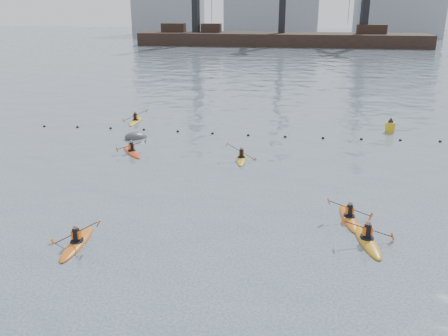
{
  "coord_description": "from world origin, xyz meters",
  "views": [
    {
      "loc": [
        4.8,
        -14.98,
        10.25
      ],
      "look_at": [
        1.51,
        6.13,
        2.8
      ],
      "focal_mm": 38.0,
      "sensor_mm": 36.0,
      "label": 1
    }
  ],
  "objects": [
    {
      "name": "mooring_buoy",
      "position": [
        -7.82,
        20.21,
        0.0
      ],
      "size": [
        2.37,
        2.37,
        1.39
      ],
      "primitive_type": "ellipsoid",
      "rotation": [
        0.0,
        0.21,
        0.79
      ],
      "color": "#424548",
      "rests_on": "ground"
    },
    {
      "name": "kayaker_2",
      "position": [
        -6.85,
        16.34,
        0.1
      ],
      "size": [
        2.55,
        3.09,
        1.08
      ],
      "rotation": [
        0.0,
        0.0,
        0.64
      ],
      "color": "red",
      "rests_on": "ground"
    },
    {
      "name": "kayaker_5",
      "position": [
        -9.67,
        25.44,
        0.11
      ],
      "size": [
        2.43,
        3.51,
        1.38
      ],
      "rotation": [
        0.0,
        0.0,
        0.04
      ],
      "color": "gold",
      "rests_on": "ground"
    },
    {
      "name": "float_line",
      "position": [
        -0.5,
        22.53,
        0.03
      ],
      "size": [
        33.24,
        0.73,
        0.24
      ],
      "color": "black",
      "rests_on": "ground"
    },
    {
      "name": "kayaker_1",
      "position": [
        8.25,
        5.04,
        0.11
      ],
      "size": [
        2.49,
        3.71,
        1.34
      ],
      "rotation": [
        0.0,
        0.0,
        0.17
      ],
      "color": "#BE8216",
      "rests_on": "ground"
    },
    {
      "name": "kayaker_4",
      "position": [
        7.67,
        7.33,
        0.1
      ],
      "size": [
        2.34,
        3.45,
        1.27
      ],
      "rotation": [
        0.0,
        0.0,
        3.25
      ],
      "color": "#CC5E13",
      "rests_on": "ground"
    },
    {
      "name": "kayaker_0",
      "position": [
        -4.64,
        2.72,
        0.1
      ],
      "size": [
        2.42,
        3.46,
        1.43
      ],
      "rotation": [
        0.0,
        0.0,
        0.05
      ],
      "color": "#D05D13",
      "rests_on": "ground"
    },
    {
      "name": "skyline",
      "position": [
        2.23,
        150.27,
        9.25
      ],
      "size": [
        141.0,
        28.0,
        22.0
      ],
      "color": "gray",
      "rests_on": "ground"
    },
    {
      "name": "barge_pier",
      "position": [
        -0.22,
        110.0,
        1.89
      ],
      "size": [
        72.0,
        19.3,
        29.5
      ],
      "color": "black",
      "rests_on": "ground"
    },
    {
      "name": "nav_buoy",
      "position": [
        12.63,
        25.33,
        0.43
      ],
      "size": [
        0.78,
        0.78,
        1.41
      ],
      "color": "gold",
      "rests_on": "ground"
    },
    {
      "name": "kayaker_3",
      "position": [
        1.19,
        16.04,
        0.1
      ],
      "size": [
        2.26,
        3.24,
        1.35
      ],
      "rotation": [
        0.0,
        0.0,
        0.08
      ],
      "color": "gold",
      "rests_on": "ground"
    },
    {
      "name": "ground",
      "position": [
        0.0,
        0.0,
        0.0
      ],
      "size": [
        400.0,
        400.0,
        0.0
      ],
      "primitive_type": "plane",
      "color": "#374250",
      "rests_on": "ground"
    }
  ]
}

